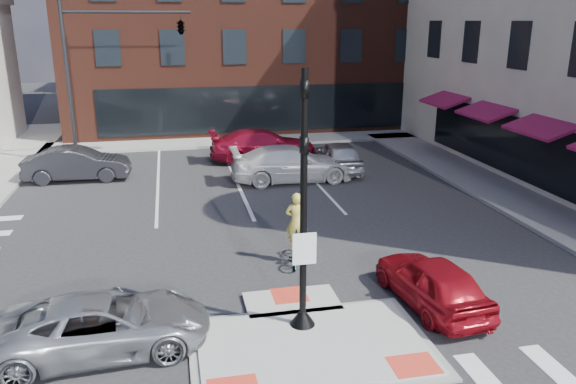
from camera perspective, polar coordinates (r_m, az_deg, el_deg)
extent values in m
plane|color=#28282B|center=(13.43, 1.89, -14.53)|extent=(120.00, 120.00, 0.00)
cube|color=gray|center=(13.01, 2.44, -15.55)|extent=(5.40, 3.60, 0.06)
cube|color=#A8A8A3|center=(12.99, 2.44, -15.44)|extent=(5.00, 3.20, 0.12)
cube|color=#A8A8A3|center=(14.75, 0.39, -11.15)|extent=(2.40, 1.40, 0.12)
cube|color=red|center=(12.57, 12.67, -16.76)|extent=(1.00, 0.80, 0.01)
cube|color=red|center=(14.98, 0.14, -10.41)|extent=(0.90, 0.90, 0.01)
cube|color=gray|center=(32.91, -26.14, 3.10)|extent=(3.00, 20.00, 0.15)
cube|color=gray|center=(26.04, 20.04, 0.51)|extent=(3.00, 24.00, 0.15)
cube|color=gray|center=(34.31, -2.00, 5.37)|extent=(26.00, 3.00, 0.15)
cube|color=#4B2117|center=(43.48, -4.52, 17.65)|extent=(24.00, 18.00, 15.00)
cube|color=black|center=(34.98, -2.32, 8.46)|extent=(20.00, 0.12, 2.80)
cube|color=black|center=(26.31, 22.63, 4.05)|extent=(0.12, 16.00, 2.60)
cube|color=#A5164D|center=(25.68, 21.67, 6.95)|extent=(1.46, 3.00, 0.58)
cube|color=#A5164D|center=(30.80, 15.58, 9.03)|extent=(1.46, 3.00, 0.58)
cube|color=slate|center=(63.14, -13.50, 14.79)|extent=(10.00, 12.00, 10.00)
cube|color=brown|center=(66.16, -1.76, 16.18)|extent=(12.00, 12.00, 12.00)
cone|color=black|center=(13.59, 1.49, -12.43)|extent=(0.60, 0.60, 0.45)
cylinder|color=black|center=(12.44, 1.59, -0.91)|extent=(0.16, 0.16, 5.80)
cube|color=white|center=(12.71, 1.68, -5.79)|extent=(0.55, 0.04, 0.75)
imported|color=black|center=(11.95, 1.68, 8.71)|extent=(0.18, 0.22, 1.10)
imported|color=black|center=(12.19, 1.63, 3.12)|extent=(0.18, 0.22, 1.10)
cylinder|color=black|center=(29.63, -21.38, 10.05)|extent=(0.20, 0.20, 8.00)
cylinder|color=black|center=(29.15, -16.06, 17.17)|extent=(6.00, 0.14, 0.14)
imported|color=black|center=(29.11, -10.85, 16.33)|extent=(0.48, 2.24, 0.90)
imported|color=#A6A8AD|center=(13.28, -18.26, -12.65)|extent=(4.78, 2.44, 1.29)
imported|color=maroon|center=(14.93, 14.42, -8.78)|extent=(1.95, 4.02, 1.32)
imported|color=silver|center=(25.44, 0.39, 2.89)|extent=(5.53, 2.27, 1.60)
imported|color=#28282D|center=(27.30, -20.63, 2.69)|extent=(4.68, 1.74, 1.53)
imported|color=#AEB1B5|center=(27.28, 5.11, 3.68)|extent=(1.95, 4.44, 1.49)
imported|color=maroon|center=(29.34, -2.52, 4.81)|extent=(5.61, 2.40, 1.61)
imported|color=#3F3F44|center=(16.95, 0.83, -5.76)|extent=(1.11, 1.86, 0.92)
imported|color=#D9C94C|center=(16.63, 0.85, -2.99)|extent=(0.74, 0.59, 1.76)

